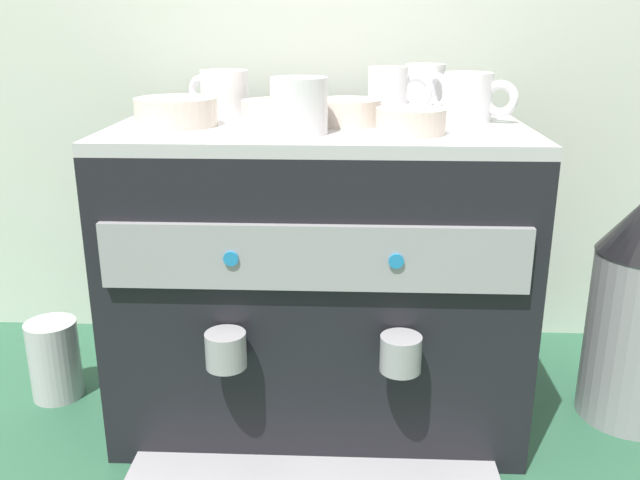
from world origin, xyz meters
The scene contains 13 objects.
ground_plane centered at (0.00, 0.00, 0.00)m, with size 4.00×4.00×0.00m, color #28563D.
tiled_backsplash_wall centered at (0.00, 0.30, 0.52)m, with size 2.80×0.03×1.03m, color silver.
espresso_machine centered at (0.00, 0.00, 0.24)m, with size 0.62×0.50×0.48m.
ceramic_cup_0 centered at (-0.02, -0.10, 0.52)m, with size 0.08×0.12×0.08m.
ceramic_cup_1 centered at (0.17, 0.11, 0.52)m, with size 0.07×0.10×0.08m.
ceramic_cup_2 centered at (0.23, 0.03, 0.52)m, with size 0.11×0.07×0.07m.
ceramic_cup_3 centered at (0.11, 0.05, 0.52)m, with size 0.10×0.06×0.08m.
ceramic_cup_4 centered at (-0.16, 0.07, 0.52)m, with size 0.11×0.09×0.07m.
ceramic_bowl_0 centered at (0.04, -0.01, 0.50)m, with size 0.10×0.10×0.04m.
ceramic_bowl_1 centered at (-0.21, -0.04, 0.50)m, with size 0.12×0.12×0.04m.
ceramic_bowl_2 centered at (-0.07, 0.00, 0.50)m, with size 0.10×0.10×0.03m.
ceramic_bowl_3 centered at (0.13, -0.10, 0.50)m, with size 0.10×0.10×0.03m.
milk_pitcher centered at (-0.46, -0.01, 0.07)m, with size 0.09×0.09×0.14m, color #B7B7BC.
Camera 1 is at (0.05, -1.04, 0.64)m, focal length 38.00 mm.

